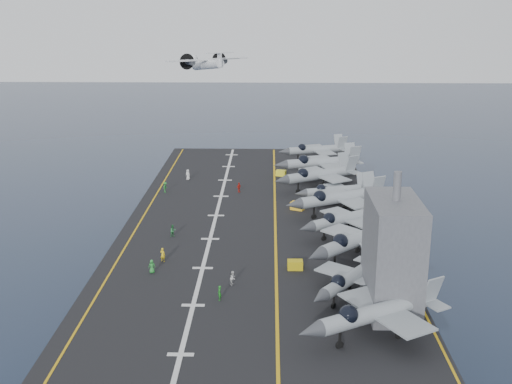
{
  "coord_description": "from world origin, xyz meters",
  "views": [
    {
      "loc": [
        2.17,
        -92.29,
        41.85
      ],
      "look_at": [
        0.0,
        4.0,
        13.0
      ],
      "focal_mm": 45.0,
      "sensor_mm": 36.0,
      "label": 1
    }
  ],
  "objects_px": {
    "island_superstructure": "(393,242)",
    "tow_cart_a": "(295,265)",
    "fighter_jet_0": "(378,311)",
    "transport_plane": "(207,65)"
  },
  "relations": [
    {
      "from": "fighter_jet_0",
      "to": "tow_cart_a",
      "type": "xyz_separation_m",
      "value": [
        -7.37,
        16.16,
        -2.22
      ]
    },
    {
      "from": "fighter_jet_0",
      "to": "transport_plane",
      "type": "xyz_separation_m",
      "value": [
        -25.37,
        96.52,
        14.14
      ]
    },
    {
      "from": "island_superstructure",
      "to": "tow_cart_a",
      "type": "bearing_deg",
      "value": 134.13
    },
    {
      "from": "island_superstructure",
      "to": "transport_plane",
      "type": "xyz_separation_m",
      "value": [
        -27.69,
        90.35,
        9.41
      ]
    },
    {
      "from": "tow_cart_a",
      "to": "transport_plane",
      "type": "xyz_separation_m",
      "value": [
        -18.0,
        80.36,
        16.35
      ]
    },
    {
      "from": "fighter_jet_0",
      "to": "tow_cart_a",
      "type": "bearing_deg",
      "value": 114.5
    },
    {
      "from": "tow_cart_a",
      "to": "fighter_jet_0",
      "type": "bearing_deg",
      "value": -65.5
    },
    {
      "from": "tow_cart_a",
      "to": "transport_plane",
      "type": "distance_m",
      "value": 83.96
    },
    {
      "from": "island_superstructure",
      "to": "fighter_jet_0",
      "type": "height_order",
      "value": "island_superstructure"
    },
    {
      "from": "island_superstructure",
      "to": "transport_plane",
      "type": "height_order",
      "value": "transport_plane"
    }
  ]
}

